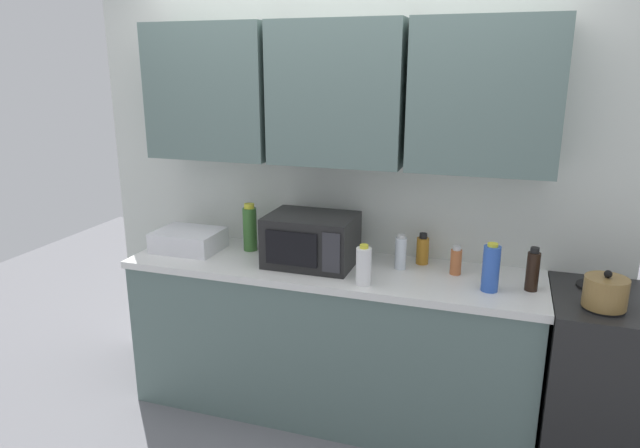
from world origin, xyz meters
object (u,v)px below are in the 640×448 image
object	(u,v)px
bottle_white_jar	(364,266)
kettle	(605,292)
bottle_clear_tall	(401,253)
bottle_soy_dark	(533,270)
bottle_blue_cleaner	(491,268)
dish_rack	(189,240)
microwave	(311,240)
bottle_spice_jar	(456,261)
bottle_green_oil	(250,228)
bottle_amber_vinegar	(423,250)
stove_range	(625,386)

from	to	relation	value
bottle_white_jar	kettle	bearing A→B (deg)	2.72
bottle_white_jar	bottle_clear_tall	xyz separation A→B (m)	(0.13, 0.29, -0.01)
bottle_white_jar	bottle_soy_dark	bearing A→B (deg)	13.12
bottle_blue_cleaner	dish_rack	bearing A→B (deg)	176.89
microwave	bottle_clear_tall	world-z (taller)	microwave
kettle	bottle_spice_jar	size ratio (longest dim) A/B	1.21
bottle_green_oil	bottle_blue_cleaner	distance (m)	1.41
bottle_clear_tall	bottle_white_jar	bearing A→B (deg)	-114.90
bottle_white_jar	bottle_blue_cleaner	distance (m)	0.62
bottle_amber_vinegar	stove_range	bearing A→B (deg)	-11.66
stove_range	kettle	distance (m)	0.58
bottle_green_oil	bottle_white_jar	world-z (taller)	bottle_green_oil
bottle_green_oil	bottle_blue_cleaner	bearing A→B (deg)	-8.45
dish_rack	bottle_spice_jar	xyz separation A→B (m)	(1.56, 0.09, 0.01)
bottle_spice_jar	bottle_clear_tall	xyz separation A→B (m)	(-0.29, -0.01, 0.02)
bottle_soy_dark	bottle_white_jar	distance (m)	0.83
bottle_spice_jar	bottle_white_jar	size ratio (longest dim) A/B	0.74
bottle_green_oil	stove_range	bearing A→B (deg)	-3.65
stove_range	kettle	bearing A→B (deg)	-140.53
microwave	bottle_spice_jar	world-z (taller)	microwave
dish_rack	bottle_white_jar	world-z (taller)	bottle_white_jar
stove_range	bottle_green_oil	xyz separation A→B (m)	(-2.06, 0.13, 0.59)
microwave	bottle_white_jar	xyz separation A→B (m)	(0.35, -0.21, -0.04)
bottle_clear_tall	kettle	bearing A→B (deg)	-13.55
bottle_blue_cleaner	microwave	bearing A→B (deg)	174.53
bottle_white_jar	bottle_amber_vinegar	bearing A→B (deg)	60.11
kettle	dish_rack	bearing A→B (deg)	175.93
bottle_spice_jar	bottle_clear_tall	size ratio (longest dim) A/B	0.81
bottle_spice_jar	stove_range	bearing A→B (deg)	-7.07
kettle	bottle_spice_jar	world-z (taller)	kettle
bottle_soy_dark	bottle_white_jar	bearing A→B (deg)	-166.88
dish_rack	bottle_clear_tall	distance (m)	1.27
bottle_soy_dark	bottle_clear_tall	bearing A→B (deg)	171.42
bottle_spice_jar	kettle	bearing A→B (deg)	-19.74
bottle_white_jar	bottle_clear_tall	distance (m)	0.32
microwave	bottle_white_jar	distance (m)	0.41
bottle_spice_jar	bottle_white_jar	bearing A→B (deg)	-145.09
bottle_spice_jar	bottle_white_jar	world-z (taller)	bottle_white_jar
dish_rack	bottle_amber_vinegar	bearing A→B (deg)	8.16
kettle	bottle_soy_dark	size ratio (longest dim) A/B	0.86
stove_range	bottle_clear_tall	distance (m)	1.27
kettle	stove_range	bearing A→B (deg)	39.47
dish_rack	bottle_spice_jar	bearing A→B (deg)	3.15
bottle_spice_jar	bottle_amber_vinegar	xyz separation A→B (m)	(-0.19, 0.11, 0.01)
bottle_spice_jar	bottle_soy_dark	size ratio (longest dim) A/B	0.71
bottle_amber_vinegar	bottle_soy_dark	size ratio (longest dim) A/B	0.80
bottle_spice_jar	bottle_amber_vinegar	bearing A→B (deg)	150.25
bottle_amber_vinegar	bottle_white_jar	xyz separation A→B (m)	(-0.24, -0.41, 0.02)
bottle_green_oil	bottle_blue_cleaner	xyz separation A→B (m)	(1.39, -0.21, -0.02)
kettle	bottle_amber_vinegar	xyz separation A→B (m)	(-0.88, 0.36, -0.00)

